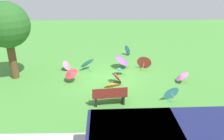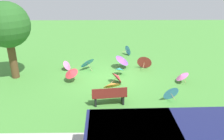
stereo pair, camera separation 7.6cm
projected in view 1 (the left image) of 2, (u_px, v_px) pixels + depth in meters
The scene contains 14 objects.
ground at pixel (108, 77), 13.24m from camera, with size 40.00×40.00×0.00m, color #478C38.
park_bench at pixel (110, 96), 10.17m from camera, with size 1.65×0.68×0.90m.
shade_tree at pixel (7, 26), 12.05m from camera, with size 2.51×2.51×4.38m.
parasol_blue_0 at pixel (128, 50), 17.03m from camera, with size 0.82×0.81×0.78m.
parasol_blue_1 at pixel (170, 92), 10.65m from camera, with size 0.89×0.79×0.80m.
parasol_pink_0 at pixel (182, 76), 12.46m from camera, with size 0.82×0.86×0.69m.
parasol_orange_0 at pixel (112, 84), 11.14m from camera, with size 1.09×1.05×0.86m.
parasol_purple_0 at pixel (123, 60), 14.41m from camera, with size 1.15×1.18×0.91m.
parasol_blue_2 at pixel (87, 62), 14.20m from camera, with size 1.20×1.21×0.88m.
parasol_red_2 at pixel (118, 77), 12.43m from camera, with size 0.83×0.92×0.71m.
parasol_red_3 at pixel (71, 73), 12.47m from camera, with size 1.08×1.08×0.79m.
parasol_pink_1 at pixel (68, 65), 14.20m from camera, with size 0.71×0.76×0.63m.
parasol_teal_3 at pixel (119, 69), 13.50m from camera, with size 0.73×0.73×0.54m.
parasol_red_6 at pixel (144, 61), 14.41m from camera, with size 1.04×1.02×0.94m.
Camera 1 is at (0.01, 12.09, 5.41)m, focal length 35.66 mm.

